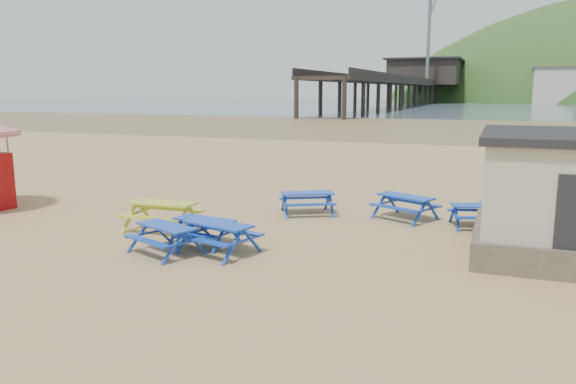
% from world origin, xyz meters
% --- Properties ---
extents(ground, '(400.00, 400.00, 0.00)m').
position_xyz_m(ground, '(0.00, 0.00, 0.00)').
color(ground, tan).
rests_on(ground, ground).
extents(wet_sand, '(400.00, 400.00, 0.00)m').
position_xyz_m(wet_sand, '(0.00, 55.00, 0.00)').
color(wet_sand, olive).
rests_on(wet_sand, ground).
extents(sea, '(400.00, 400.00, 0.00)m').
position_xyz_m(sea, '(0.00, 170.00, 0.01)').
color(sea, '#4A5C6A').
rests_on(sea, ground).
extents(picnic_table_blue_a, '(2.27, 2.12, 0.75)m').
position_xyz_m(picnic_table_blue_a, '(1.21, 2.92, 0.38)').
color(picnic_table_blue_a, '#0C2AB6').
rests_on(picnic_table_blue_a, ground).
extents(picnic_table_blue_b, '(2.34, 2.18, 0.78)m').
position_xyz_m(picnic_table_blue_b, '(4.50, 3.34, 0.39)').
color(picnic_table_blue_b, '#0C2AB6').
rests_on(picnic_table_blue_b, ground).
extents(picnic_table_blue_c, '(2.03, 1.80, 0.72)m').
position_xyz_m(picnic_table_blue_c, '(6.83, 2.99, 0.36)').
color(picnic_table_blue_c, '#0C2AB6').
rests_on(picnic_table_blue_c, ground).
extents(picnic_table_blue_d, '(2.19, 1.99, 0.75)m').
position_xyz_m(picnic_table_blue_d, '(-0.70, -2.85, 0.37)').
color(picnic_table_blue_d, '#0C2AB6').
rests_on(picnic_table_blue_d, ground).
extents(picnic_table_blue_e, '(1.90, 1.62, 0.72)m').
position_xyz_m(picnic_table_blue_e, '(-0.18, -1.75, 0.36)').
color(picnic_table_blue_e, '#0C2AB6').
rests_on(picnic_table_blue_e, ground).
extents(picnic_table_blue_f, '(2.11, 1.85, 0.76)m').
position_xyz_m(picnic_table_blue_f, '(8.16, -0.43, 0.38)').
color(picnic_table_blue_f, '#0C2AB6').
rests_on(picnic_table_blue_f, ground).
extents(picnic_table_yellow, '(2.10, 1.71, 0.86)m').
position_xyz_m(picnic_table_yellow, '(-2.20, -0.75, 0.43)').
color(picnic_table_yellow, '#B1C627').
rests_on(picnic_table_yellow, ground).
extents(pier, '(24.00, 220.00, 39.29)m').
position_xyz_m(pier, '(-17.99, 178.23, 5.46)').
color(pier, black).
rests_on(pier, ground).
extents(picnic_table_blue_g, '(2.23, 1.97, 0.80)m').
position_xyz_m(picnic_table_blue_g, '(0.55, -2.35, 0.40)').
color(picnic_table_blue_g, '#0C2AB6').
rests_on(picnic_table_blue_g, ground).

